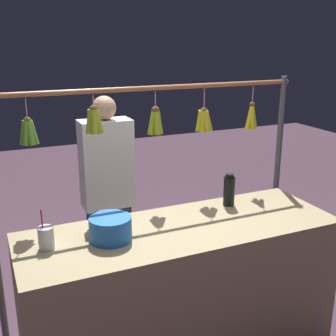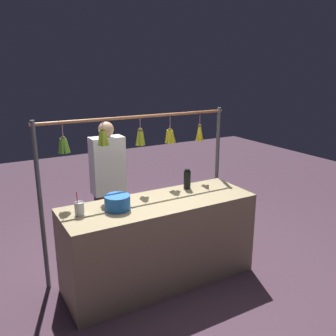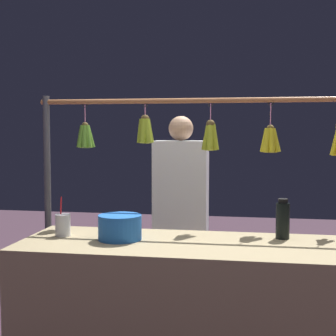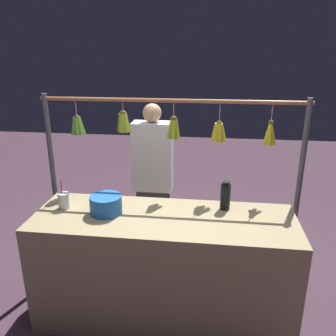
{
  "view_description": "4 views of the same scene",
  "coord_description": "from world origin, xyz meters",
  "px_view_note": "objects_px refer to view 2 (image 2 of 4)",
  "views": [
    {
      "loc": [
        1.05,
        2.15,
        1.99
      ],
      "look_at": [
        0.09,
        0.0,
        1.27
      ],
      "focal_mm": 45.87,
      "sensor_mm": 36.0,
      "label": 1
    },
    {
      "loc": [
        1.61,
        2.99,
        2.19
      ],
      "look_at": [
        -0.1,
        0.0,
        1.22
      ],
      "focal_mm": 38.77,
      "sensor_mm": 36.0,
      "label": 2
    },
    {
      "loc": [
        -0.29,
        2.65,
        1.49
      ],
      "look_at": [
        0.17,
        0.0,
        1.29
      ],
      "focal_mm": 53.55,
      "sensor_mm": 36.0,
      "label": 3
    },
    {
      "loc": [
        -0.32,
        2.29,
        2.07
      ],
      "look_at": [
        -0.03,
        0.0,
        1.27
      ],
      "focal_mm": 37.07,
      "sensor_mm": 36.0,
      "label": 4
    }
  ],
  "objects_px": {
    "vendor_person": "(109,190)",
    "drink_cup": "(79,209)",
    "blue_bucket": "(117,202)",
    "water_bottle": "(187,179)"
  },
  "relations": [
    {
      "from": "water_bottle",
      "to": "drink_cup",
      "type": "bearing_deg",
      "value": 6.51
    },
    {
      "from": "water_bottle",
      "to": "vendor_person",
      "type": "bearing_deg",
      "value": -43.66
    },
    {
      "from": "vendor_person",
      "to": "drink_cup",
      "type": "bearing_deg",
      "value": 53.9
    },
    {
      "from": "water_bottle",
      "to": "vendor_person",
      "type": "relative_size",
      "value": 0.14
    },
    {
      "from": "water_bottle",
      "to": "drink_cup",
      "type": "xyz_separation_m",
      "value": [
        1.24,
        0.14,
        -0.04
      ]
    },
    {
      "from": "water_bottle",
      "to": "blue_bucket",
      "type": "height_order",
      "value": "water_bottle"
    },
    {
      "from": "blue_bucket",
      "to": "drink_cup",
      "type": "xyz_separation_m",
      "value": [
        0.35,
        -0.04,
        -0.01
      ]
    },
    {
      "from": "blue_bucket",
      "to": "drink_cup",
      "type": "distance_m",
      "value": 0.35
    },
    {
      "from": "drink_cup",
      "to": "vendor_person",
      "type": "bearing_deg",
      "value": -126.1
    },
    {
      "from": "blue_bucket",
      "to": "vendor_person",
      "type": "bearing_deg",
      "value": -105.01
    }
  ]
}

